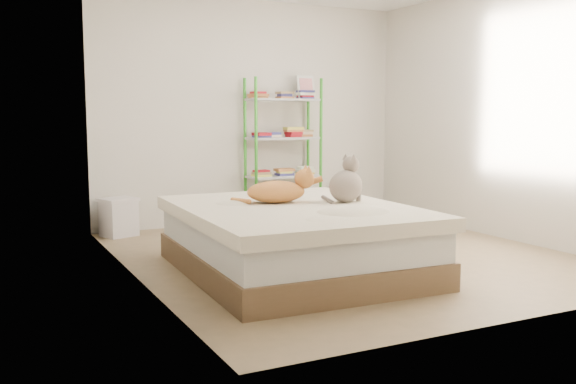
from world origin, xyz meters
TOP-DOWN VIEW (x-y plane):
  - room at (0.00, 0.00)m, footprint 3.81×4.21m
  - bed at (-0.71, -0.36)m, footprint 1.79×2.20m
  - orange_cat at (-0.76, -0.14)m, footprint 0.63×0.43m
  - grey_cat at (-0.22, -0.38)m, footprint 0.42×0.39m
  - shelf_unit at (0.31, 1.88)m, footprint 0.88×0.36m
  - cardboard_box at (0.38, 0.57)m, footprint 0.63×0.63m
  - white_bin at (-1.65, 1.85)m, footprint 0.43×0.41m

SIDE VIEW (x-z plane):
  - cardboard_box at x=0.38m, z-range -0.03..0.41m
  - white_bin at x=-1.65m, z-range 0.00..0.41m
  - bed at x=-0.71m, z-range 0.00..0.55m
  - orange_cat at x=-0.76m, z-range 0.55..0.78m
  - grey_cat at x=-0.22m, z-range 0.55..0.94m
  - shelf_unit at x=0.31m, z-range 0.02..1.76m
  - room at x=0.00m, z-range 0.00..2.61m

